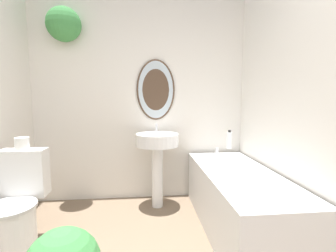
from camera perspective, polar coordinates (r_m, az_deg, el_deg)
The scene contains 7 objects.
wall_back at distance 2.89m, azimuth -8.15°, elevation 8.26°, with size 2.55×0.36×2.40m.
wall_right at distance 2.07m, azimuth 30.29°, elevation 5.58°, with size 0.06×2.51×2.40m.
toilet at distance 2.32m, azimuth -32.16°, elevation -16.68°, with size 0.38×0.53×0.78m.
pedestal_sink at distance 2.66m, azimuth -2.54°, elevation -5.59°, with size 0.46×0.46×0.92m.
bathtub at distance 2.39m, azimuth 16.23°, elevation -16.28°, with size 0.63×1.56×0.62m.
shampoo_bottle at distance 2.89m, azimuth 14.19°, elevation -3.21°, with size 0.06×0.06×0.21m.
toilet_paper_roll at distance 2.33m, azimuth -31.01°, elevation -3.53°, with size 0.11×0.11×0.10m.
Camera 1 is at (0.03, -0.48, 1.21)m, focal length 26.00 mm.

